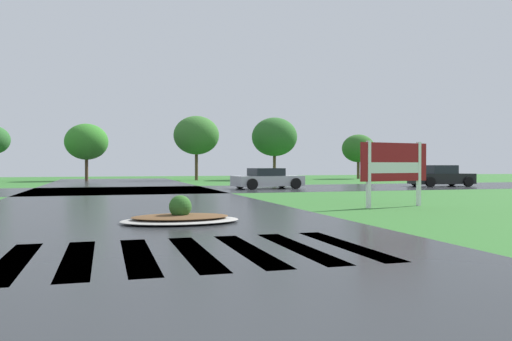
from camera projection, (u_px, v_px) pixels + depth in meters
asphalt_roadway at (144, 221)px, 12.96m from camera, size 10.10×80.00×0.01m
asphalt_cross_road at (123, 190)px, 28.30m from camera, size 90.00×9.09×0.01m
crosswalk_stripes at (167, 254)px, 8.18m from camera, size 6.75×3.46×0.01m
estate_billboard at (394, 165)px, 17.26m from camera, size 2.79×0.58×2.22m
median_island at (180, 217)px, 12.59m from camera, size 2.92×1.90×0.68m
car_blue_compact at (441, 177)px, 33.50m from camera, size 4.11×2.20×1.39m
car_silver_hatch at (267, 179)px, 30.41m from camera, size 4.25×2.51×1.22m
background_treeline at (176, 139)px, 46.08m from camera, size 45.18×5.50×5.86m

